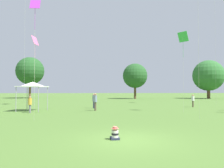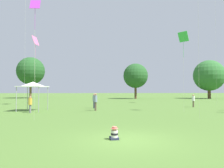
# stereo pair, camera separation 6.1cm
# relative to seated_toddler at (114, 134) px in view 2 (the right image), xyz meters

# --- Properties ---
(ground_plane) EXTENTS (300.00, 300.00, 0.00)m
(ground_plane) POSITION_rel_seated_toddler_xyz_m (0.54, -0.14, -0.25)
(ground_plane) COLOR #4C702D
(seated_toddler) EXTENTS (0.42, 0.51, 0.59)m
(seated_toddler) POSITION_rel_seated_toddler_xyz_m (0.00, 0.00, 0.00)
(seated_toddler) COLOR #282D47
(seated_toddler) RESTS_ON ground
(person_standing_0) EXTENTS (0.51, 0.51, 1.86)m
(person_standing_0) POSITION_rel_seated_toddler_xyz_m (-1.00, 13.69, 0.86)
(person_standing_0) COLOR brown
(person_standing_0) RESTS_ON ground
(person_standing_1) EXTENTS (0.47, 0.47, 1.60)m
(person_standing_1) POSITION_rel_seated_toddler_xyz_m (-7.26, 11.81, 0.70)
(person_standing_1) COLOR slate
(person_standing_1) RESTS_ON ground
(person_standing_3) EXTENTS (0.35, 0.35, 1.78)m
(person_standing_3) POSITION_rel_seated_toddler_xyz_m (-1.21, 16.75, 0.82)
(person_standing_3) COLOR #282D42
(person_standing_3) RESTS_ON ground
(person_standing_4) EXTENTS (0.49, 0.49, 1.64)m
(person_standing_4) POSITION_rel_seated_toddler_xyz_m (11.51, 17.63, 0.72)
(person_standing_4) COLOR brown
(person_standing_4) RESTS_ON ground
(canopy_tent) EXTENTS (2.97, 2.97, 3.07)m
(canopy_tent) POSITION_rel_seated_toddler_xyz_m (-7.59, 13.72, 2.53)
(canopy_tent) COLOR white
(canopy_tent) RESTS_ON ground
(kite_0) EXTENTS (0.75, 0.30, 8.85)m
(kite_0) POSITION_rel_seated_toddler_xyz_m (-5.35, 6.42, 7.85)
(kite_0) COLOR #B738C6
(kite_0) RESTS_ON ground
(kite_2) EXTENTS (0.97, 1.07, 8.03)m
(kite_2) POSITION_rel_seated_toddler_xyz_m (7.81, 11.53, 7.12)
(kite_2) COLOR green
(kite_2) RESTS_ON ground
(kite_3) EXTENTS (0.79, 1.43, 10.03)m
(kite_3) POSITION_rel_seated_toddler_xyz_m (-9.82, 22.39, 8.97)
(kite_3) COLOR pink
(kite_3) RESTS_ON ground
(distant_tree_0) EXTENTS (7.95, 7.95, 9.96)m
(distant_tree_0) POSITION_rel_seated_toddler_xyz_m (27.94, 44.88, 5.72)
(distant_tree_0) COLOR brown
(distant_tree_0) RESTS_ON ground
(distant_tree_1) EXTENTS (6.23, 6.23, 8.96)m
(distant_tree_1) POSITION_rel_seated_toddler_xyz_m (8.77, 45.09, 5.58)
(distant_tree_1) COLOR brown
(distant_tree_1) RESTS_ON ground
(distant_tree_2) EXTENTS (7.45, 7.45, 11.12)m
(distant_tree_2) POSITION_rel_seated_toddler_xyz_m (-19.02, 50.65, 7.13)
(distant_tree_2) COLOR brown
(distant_tree_2) RESTS_ON ground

